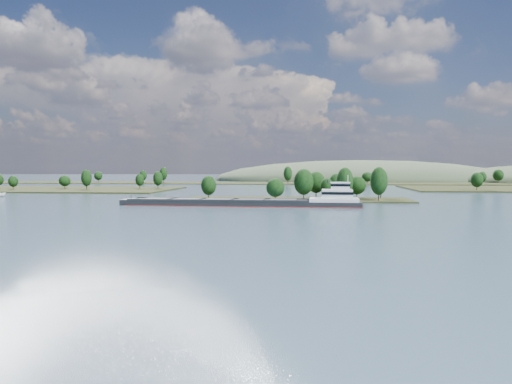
# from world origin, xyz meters

# --- Properties ---
(ground) EXTENTS (1800.00, 1800.00, 0.00)m
(ground) POSITION_xyz_m (0.00, 120.00, 0.00)
(ground) COLOR #334959
(ground) RESTS_ON ground
(tree_island) EXTENTS (100.00, 33.76, 15.27)m
(tree_island) POSITION_xyz_m (7.39, 178.80, 4.41)
(tree_island) COLOR black
(tree_island) RESTS_ON ground
(back_shoreline) EXTENTS (900.00, 60.00, 15.71)m
(back_shoreline) POSITION_xyz_m (8.52, 399.75, 0.66)
(back_shoreline) COLOR black
(back_shoreline) RESTS_ON ground
(hill_west) EXTENTS (320.00, 160.00, 44.00)m
(hill_west) POSITION_xyz_m (60.00, 500.00, 0.00)
(hill_west) COLOR #3B4A33
(hill_west) RESTS_ON ground
(cargo_barge) EXTENTS (91.67, 13.79, 12.36)m
(cargo_barge) POSITION_xyz_m (-13.62, 146.26, 1.56)
(cargo_barge) COLOR black
(cargo_barge) RESTS_ON ground
(motorboat) EXTENTS (6.05, 2.28, 2.34)m
(motorboat) POSITION_xyz_m (-144.26, 187.10, 1.17)
(motorboat) COLOR white
(motorboat) RESTS_ON ground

